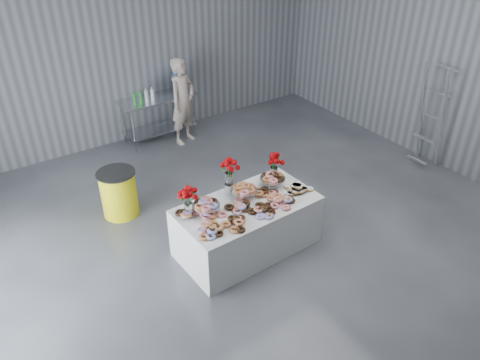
# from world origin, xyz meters

# --- Properties ---
(ground) EXTENTS (9.00, 9.00, 0.00)m
(ground) POSITION_xyz_m (0.00, 0.00, 0.00)
(ground) COLOR #35383D
(ground) RESTS_ON ground
(room_walls) EXTENTS (8.04, 9.04, 4.02)m
(room_walls) POSITION_xyz_m (-0.27, 0.07, 2.64)
(room_walls) COLOR slate
(room_walls) RESTS_ON ground
(display_table) EXTENTS (1.94, 1.07, 0.75)m
(display_table) POSITION_xyz_m (-0.27, 0.37, 0.38)
(display_table) COLOR white
(display_table) RESTS_ON ground
(prep_table) EXTENTS (1.50, 0.60, 0.90)m
(prep_table) POSITION_xyz_m (0.20, 4.10, 0.62)
(prep_table) COLOR silver
(prep_table) RESTS_ON ground
(donut_mounds) EXTENTS (1.83, 0.87, 0.09)m
(donut_mounds) POSITION_xyz_m (-0.27, 0.32, 0.80)
(donut_mounds) COLOR #BD7B45
(donut_mounds) RESTS_ON display_table
(cake_stand_left) EXTENTS (0.36, 0.36, 0.17)m
(cake_stand_left) POSITION_xyz_m (-0.83, 0.50, 0.89)
(cake_stand_left) COLOR silver
(cake_stand_left) RESTS_ON display_table
(cake_stand_mid) EXTENTS (0.36, 0.36, 0.17)m
(cake_stand_mid) POSITION_xyz_m (-0.23, 0.53, 0.89)
(cake_stand_mid) COLOR silver
(cake_stand_mid) RESTS_ON display_table
(cake_stand_right) EXTENTS (0.36, 0.36, 0.17)m
(cake_stand_right) POSITION_xyz_m (0.27, 0.54, 0.89)
(cake_stand_right) COLOR silver
(cake_stand_right) RESTS_ON display_table
(danish_pile) EXTENTS (0.48, 0.48, 0.11)m
(danish_pile) POSITION_xyz_m (0.49, 0.25, 0.81)
(danish_pile) COLOR white
(danish_pile) RESTS_ON display_table
(bouquet_left) EXTENTS (0.26, 0.26, 0.42)m
(bouquet_left) POSITION_xyz_m (-1.03, 0.59, 1.05)
(bouquet_left) COLOR white
(bouquet_left) RESTS_ON display_table
(bouquet_right) EXTENTS (0.26, 0.26, 0.42)m
(bouquet_right) POSITION_xyz_m (0.42, 0.70, 1.05)
(bouquet_right) COLOR white
(bouquet_right) RESTS_ON display_table
(bouquet_center) EXTENTS (0.26, 0.26, 0.57)m
(bouquet_center) POSITION_xyz_m (-0.33, 0.72, 1.13)
(bouquet_center) COLOR silver
(bouquet_center) RESTS_ON display_table
(water_jug) EXTENTS (0.28, 0.28, 0.55)m
(water_jug) POSITION_xyz_m (0.70, 4.10, 1.15)
(water_jug) COLOR #3F77D6
(water_jug) RESTS_ON prep_table
(drink_bottles) EXTENTS (0.54, 0.08, 0.27)m
(drink_bottles) POSITION_xyz_m (-0.12, 4.00, 1.04)
(drink_bottles) COLOR #268C33
(drink_bottles) RESTS_ON prep_table
(person) EXTENTS (0.73, 0.62, 1.69)m
(person) POSITION_xyz_m (0.57, 3.77, 0.84)
(person) COLOR #CC8C93
(person) RESTS_ON ground
(trash_barrel) EXTENTS (0.58, 0.58, 0.74)m
(trash_barrel) POSITION_xyz_m (-1.43, 2.14, 0.37)
(trash_barrel) COLOR yellow
(trash_barrel) RESTS_ON ground
(stepladder) EXTENTS (0.56, 0.48, 1.91)m
(stepladder) POSITION_xyz_m (3.75, 0.54, 0.95)
(stepladder) COLOR silver
(stepladder) RESTS_ON ground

